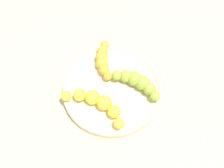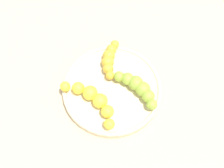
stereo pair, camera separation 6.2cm
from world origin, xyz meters
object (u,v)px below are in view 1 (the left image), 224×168
object	(u,v)px
fruit_bowl	(112,89)
banana_yellow	(97,103)
banana_green	(138,82)
banana_spotted	(103,60)

from	to	relation	value
fruit_bowl	banana_yellow	distance (m)	0.06
fruit_bowl	banana_green	xyz separation A→B (m)	(-0.00, -0.06, 0.02)
banana_spotted	fruit_bowl	bearing A→B (deg)	103.27
fruit_bowl	banana_spotted	distance (m)	0.07
banana_spotted	banana_green	bearing A→B (deg)	138.63
fruit_bowl	banana_spotted	size ratio (longest dim) A/B	2.15
banana_yellow	banana_spotted	size ratio (longest dim) A/B	1.24
fruit_bowl	banana_green	bearing A→B (deg)	-93.77
banana_yellow	banana_spotted	xyz separation A→B (m)	(0.11, -0.03, -0.00)
banana_yellow	banana_green	size ratio (longest dim) A/B	1.34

